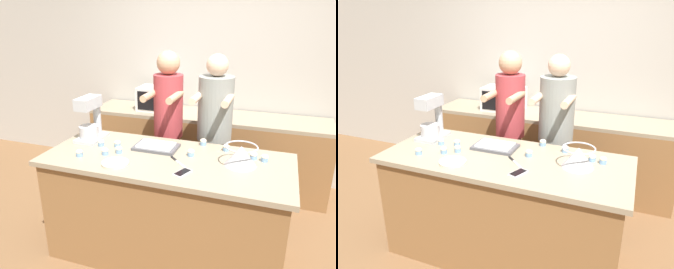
% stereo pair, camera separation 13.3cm
% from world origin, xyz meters
% --- Properties ---
extents(ground_plane, '(16.00, 16.00, 0.00)m').
position_xyz_m(ground_plane, '(0.00, 0.00, 0.00)').
color(ground_plane, brown).
extents(back_wall, '(10.00, 0.06, 2.70)m').
position_xyz_m(back_wall, '(0.00, 1.76, 1.35)').
color(back_wall, '#B2ADA3').
rests_on(back_wall, ground_plane).
extents(island_counter, '(1.97, 0.84, 0.91)m').
position_xyz_m(island_counter, '(0.00, 0.00, 0.46)').
color(island_counter, olive).
rests_on(island_counter, ground_plane).
extents(back_counter, '(2.80, 0.60, 0.88)m').
position_xyz_m(back_counter, '(0.00, 1.41, 0.44)').
color(back_counter, olive).
rests_on(back_counter, ground_plane).
extents(person_left, '(0.31, 0.48, 1.67)m').
position_xyz_m(person_left, '(-0.22, 0.69, 0.90)').
color(person_left, '#232328').
rests_on(person_left, ground_plane).
extents(person_right, '(0.34, 0.50, 1.66)m').
position_xyz_m(person_right, '(0.24, 0.69, 0.87)').
color(person_right, '#33384C').
rests_on(person_right, ground_plane).
extents(stand_mixer, '(0.20, 0.30, 0.40)m').
position_xyz_m(stand_mixer, '(-0.77, 0.16, 1.08)').
color(stand_mixer, '#B2B7BC').
rests_on(stand_mixer, island_counter).
extents(mixing_bowl, '(0.25, 0.25, 0.16)m').
position_xyz_m(mixing_bowl, '(0.57, 0.05, 0.99)').
color(mixing_bowl, '#BCBCC1').
rests_on(mixing_bowl, island_counter).
extents(baking_tray, '(0.37, 0.24, 0.04)m').
position_xyz_m(baking_tray, '(-0.14, 0.15, 0.93)').
color(baking_tray, '#4C4C51').
rests_on(baking_tray, island_counter).
extents(microwave_oven, '(0.49, 0.33, 0.28)m').
position_xyz_m(microwave_oven, '(-0.59, 1.41, 1.02)').
color(microwave_oven, silver).
rests_on(microwave_oven, back_counter).
extents(cell_phone, '(0.12, 0.16, 0.01)m').
position_xyz_m(cell_phone, '(0.20, -0.22, 0.92)').
color(cell_phone, silver).
rests_on(cell_phone, island_counter).
extents(small_plate, '(0.21, 0.21, 0.02)m').
position_xyz_m(small_plate, '(-0.32, -0.24, 0.92)').
color(small_plate, beige).
rests_on(small_plate, island_counter).
extents(knife, '(0.17, 0.17, 0.01)m').
position_xyz_m(knife, '(0.10, -0.05, 0.91)').
color(knife, '#BCBCC1').
rests_on(knife, island_counter).
extents(cupcake_0, '(0.06, 0.06, 0.06)m').
position_xyz_m(cupcake_0, '(-0.49, -0.11, 0.94)').
color(cupcake_0, '#759EC6').
rests_on(cupcake_0, island_counter).
extents(cupcake_1, '(0.06, 0.06, 0.06)m').
position_xyz_m(cupcake_1, '(-0.40, -0.04, 0.94)').
color(cupcake_1, '#759EC6').
rests_on(cupcake_1, island_counter).
extents(cupcake_2, '(0.06, 0.06, 0.06)m').
position_xyz_m(cupcake_2, '(0.42, 0.29, 0.94)').
color(cupcake_2, '#759EC6').
rests_on(cupcake_2, island_counter).
extents(cupcake_3, '(0.06, 0.06, 0.06)m').
position_xyz_m(cupcake_3, '(0.74, 0.18, 0.94)').
color(cupcake_3, '#759EC6').
rests_on(cupcake_3, island_counter).
extents(cupcake_4, '(0.06, 0.06, 0.06)m').
position_xyz_m(cupcake_4, '(0.66, 0.19, 0.94)').
color(cupcake_4, '#759EC6').
rests_on(cupcake_4, island_counter).
extents(cupcake_5, '(0.06, 0.06, 0.06)m').
position_xyz_m(cupcake_5, '(-0.61, 0.05, 0.94)').
color(cupcake_5, '#759EC6').
rests_on(cupcake_5, island_counter).
extents(cupcake_6, '(0.06, 0.06, 0.06)m').
position_xyz_m(cupcake_6, '(-0.66, -0.21, 0.94)').
color(cupcake_6, '#759EC6').
rests_on(cupcake_6, island_counter).
extents(cupcake_7, '(0.06, 0.06, 0.06)m').
position_xyz_m(cupcake_7, '(-0.47, 0.07, 0.94)').
color(cupcake_7, '#759EC6').
rests_on(cupcake_7, island_counter).
extents(cupcake_8, '(0.06, 0.06, 0.06)m').
position_xyz_m(cupcake_8, '(0.21, 0.36, 0.94)').
color(cupcake_8, '#759EC6').
rests_on(cupcake_8, island_counter).
extents(cupcake_9, '(0.06, 0.06, 0.06)m').
position_xyz_m(cupcake_9, '(0.18, 0.09, 0.94)').
color(cupcake_9, '#759EC6').
rests_on(cupcake_9, island_counter).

